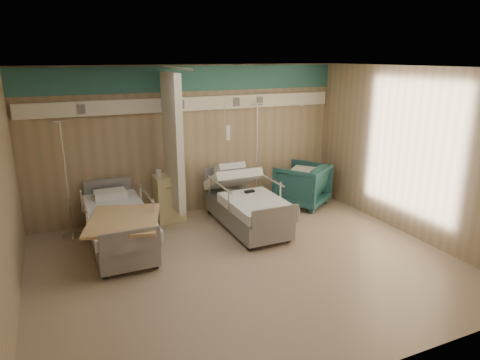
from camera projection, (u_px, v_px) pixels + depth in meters
name	position (u px, v px, depth m)	size (l,w,h in m)	color
ground	(246.00, 264.00, 6.28)	(6.00, 5.00, 0.00)	gray
room_walls	(237.00, 136.00, 5.97)	(6.04, 5.04, 2.82)	tan
bed_right	(246.00, 210.00, 7.57)	(1.00, 2.16, 0.63)	silver
bed_left	(119.00, 230.00, 6.71)	(1.00, 2.16, 0.63)	silver
bedside_cabinet	(169.00, 198.00, 7.88)	(0.50, 0.48, 0.85)	#F4E499
visitor_armchair	(302.00, 185.00, 8.67)	(0.92, 0.94, 0.86)	#205252
waffle_blanket	(306.00, 163.00, 8.51)	(0.64, 0.57, 0.07)	white
iv_stand_right	(256.00, 186.00, 8.63)	(0.37, 0.37, 2.08)	silver
iv_stand_left	(71.00, 214.00, 7.12)	(0.35, 0.35, 1.97)	silver
call_remote	(250.00, 191.00, 7.53)	(0.18, 0.08, 0.04)	black
tan_blanket	(124.00, 220.00, 6.21)	(0.98, 1.23, 0.04)	tan
toiletry_bag	(175.00, 172.00, 7.77)	(0.20, 0.13, 0.11)	black
white_cup	(159.00, 173.00, 7.66)	(0.10, 0.10, 0.14)	white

